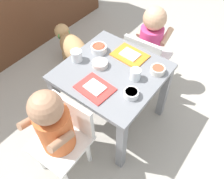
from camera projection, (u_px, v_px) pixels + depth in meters
name	position (u px, v px, depth m)	size (l,w,h in m)	color
ground_plane	(112.00, 117.00, 1.69)	(7.00, 7.00, 0.00)	#9E998E
dining_table	(112.00, 81.00, 1.39)	(0.55, 0.56, 0.48)	slate
seated_child_left	(56.00, 126.00, 1.14)	(0.29, 0.29, 0.68)	white
seated_child_right	(150.00, 41.00, 1.60)	(0.30, 0.30, 0.66)	white
dog	(72.00, 47.00, 1.90)	(0.29, 0.47, 0.31)	tan
food_tray_left	(95.00, 88.00, 1.23)	(0.16, 0.20, 0.02)	red
food_tray_right	(130.00, 55.00, 1.40)	(0.16, 0.21, 0.02)	orange
water_cup_left	(135.00, 75.00, 1.26)	(0.06, 0.06, 0.06)	white
water_cup_right	(77.00, 56.00, 1.36)	(0.07, 0.07, 0.07)	white
veggie_bowl_near	(99.00, 48.00, 1.42)	(0.10, 0.10, 0.04)	white
veggie_bowl_far	(158.00, 70.00, 1.30)	(0.08, 0.08, 0.04)	silver
cereal_bowl_left_side	(131.00, 94.00, 1.19)	(0.08, 0.08, 0.04)	white
cereal_bowl_right_side	(100.00, 64.00, 1.34)	(0.09, 0.09, 0.03)	silver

